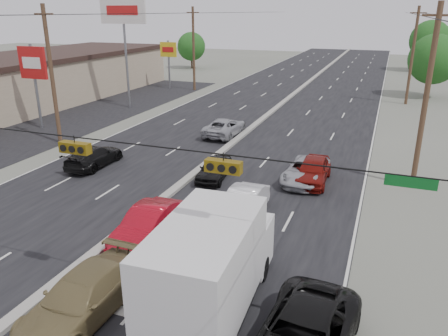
{
  "coord_description": "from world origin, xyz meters",
  "views": [
    {
      "loc": [
        10.52,
        -10.66,
        9.52
      ],
      "look_at": [
        3.4,
        8.3,
        2.2
      ],
      "focal_mm": 35.0,
      "sensor_mm": 36.0,
      "label": 1
    }
  ],
  "objects": [
    {
      "name": "utility_pole_left_c",
      "position": [
        -12.5,
        40.0,
        5.11
      ],
      "size": [
        1.6,
        0.3,
        10.0
      ],
      "color": "#422D1E",
      "rests_on": "ground"
    },
    {
      "name": "box_truck",
      "position": [
        5.96,
        0.44,
        1.87
      ],
      "size": [
        2.8,
        7.27,
        3.64
      ],
      "rotation": [
        0.0,
        0.0,
        0.04
      ],
      "color": "black",
      "rests_on": "ground"
    },
    {
      "name": "oncoming_far",
      "position": [
        -1.4,
        21.24,
        0.7
      ],
      "size": [
        2.4,
        5.07,
        1.4
      ],
      "primitive_type": "imported",
      "rotation": [
        0.0,
        0.0,
        3.13
      ],
      "color": "#9B9CA2",
      "rests_on": "ground"
    },
    {
      "name": "utility_pole_right_b",
      "position": [
        12.5,
        15.0,
        5.11
      ],
      "size": [
        1.6,
        0.3,
        10.0
      ],
      "color": "#422D1E",
      "rests_on": "ground"
    },
    {
      "name": "pole_sign_mid",
      "position": [
        -17.0,
        18.0,
        5.11
      ],
      "size": [
        2.6,
        0.25,
        7.0
      ],
      "color": "slate",
      "rests_on": "ground"
    },
    {
      "name": "parking_lot",
      "position": [
        -17.0,
        25.0,
        0.0
      ],
      "size": [
        10.0,
        42.0,
        0.02
      ],
      "primitive_type": "cube",
      "color": "black",
      "rests_on": "ground"
    },
    {
      "name": "utility_pole_right_c",
      "position": [
        12.5,
        40.0,
        5.11
      ],
      "size": [
        1.6,
        0.3,
        10.0
      ],
      "color": "#422D1E",
      "rests_on": "ground"
    },
    {
      "name": "queue_car_a",
      "position": [
        1.4,
        11.98,
        0.64
      ],
      "size": [
        1.85,
        3.9,
        1.29
      ],
      "primitive_type": "imported",
      "rotation": [
        0.0,
        0.0,
        0.09
      ],
      "color": "black",
      "rests_on": "ground"
    },
    {
      "name": "queue_car_b",
      "position": [
        4.63,
        7.55,
        0.72
      ],
      "size": [
        1.6,
        4.37,
        1.43
      ],
      "primitive_type": "imported",
      "rotation": [
        0.0,
        0.0,
        -0.02
      ],
      "color": "silver",
      "rests_on": "ground"
    },
    {
      "name": "queue_car_c",
      "position": [
        6.59,
        13.46,
        0.65
      ],
      "size": [
        2.45,
        4.83,
        1.31
      ],
      "primitive_type": "imported",
      "rotation": [
        0.0,
        0.0,
        -0.06
      ],
      "color": "#A4A5AB",
      "rests_on": "ground"
    },
    {
      "name": "pole_sign_billboard",
      "position": [
        -14.5,
        28.0,
        8.87
      ],
      "size": [
        5.0,
        0.25,
        11.0
      ],
      "color": "slate",
      "rests_on": "ground"
    },
    {
      "name": "tree_right_mid",
      "position": [
        15.0,
        45.0,
        4.34
      ],
      "size": [
        5.6,
        5.6,
        7.14
      ],
      "color": "#382619",
      "rests_on": "ground"
    },
    {
      "name": "queue_car_e",
      "position": [
        7.0,
        13.47,
        0.75
      ],
      "size": [
        1.83,
        4.41,
        1.5
      ],
      "primitive_type": "imported",
      "rotation": [
        0.0,
        0.0,
        0.01
      ],
      "color": "maroon",
      "rests_on": "ground"
    },
    {
      "name": "tan_sedan",
      "position": [
        2.03,
        -1.14,
        0.75
      ],
      "size": [
        2.27,
        5.24,
        1.5
      ],
      "primitive_type": "imported",
      "rotation": [
        0.0,
        0.0,
        -0.03
      ],
      "color": "olive",
      "rests_on": "ground"
    },
    {
      "name": "utility_pole_left_b",
      "position": [
        -12.5,
        15.0,
        5.11
      ],
      "size": [
        1.6,
        0.3,
        10.0
      ],
      "color": "#422D1E",
      "rests_on": "ground"
    },
    {
      "name": "red_sedan",
      "position": [
        1.4,
        4.17,
        0.73
      ],
      "size": [
        1.57,
        4.45,
        1.47
      ],
      "primitive_type": "imported",
      "rotation": [
        0.0,
        0.0,
        0.0
      ],
      "color": "#A20A18",
      "rests_on": "ground"
    },
    {
      "name": "center_median",
      "position": [
        0.0,
        30.0,
        0.1
      ],
      "size": [
        0.5,
        160.0,
        0.2
      ],
      "primitive_type": "cube",
      "color": "gray",
      "rests_on": "ground"
    },
    {
      "name": "strip_mall",
      "position": [
        -26.0,
        25.0,
        2.3
      ],
      "size": [
        12.0,
        42.0,
        4.6
      ],
      "primitive_type": "cube",
      "color": "tan",
      "rests_on": "ground"
    },
    {
      "name": "ground",
      "position": [
        0.0,
        0.0,
        0.0
      ],
      "size": [
        200.0,
        200.0,
        0.0
      ],
      "primitive_type": "plane",
      "color": "#606356",
      "rests_on": "ground"
    },
    {
      "name": "oncoming_near",
      "position": [
        -6.7,
        11.38,
        0.67
      ],
      "size": [
        1.94,
        4.63,
        1.34
      ],
      "primitive_type": "imported",
      "rotation": [
        0.0,
        0.0,
        3.16
      ],
      "color": "black",
      "rests_on": "ground"
    },
    {
      "name": "traffic_signals",
      "position": [
        1.4,
        0.0,
        5.49
      ],
      "size": [
        25.0,
        0.3,
        0.54
      ],
      "color": "black",
      "rests_on": "ground"
    },
    {
      "name": "pole_sign_far",
      "position": [
        -16.0,
        40.0,
        4.41
      ],
      "size": [
        2.2,
        0.25,
        6.0
      ],
      "color": "slate",
      "rests_on": "ground"
    },
    {
      "name": "tree_right_far",
      "position": [
        16.0,
        70.0,
        4.96
      ],
      "size": [
        6.4,
        6.4,
        8.16
      ],
      "color": "#382619",
      "rests_on": "ground"
    },
    {
      "name": "road_surface",
      "position": [
        0.0,
        30.0,
        0.0
      ],
      "size": [
        20.0,
        160.0,
        0.02
      ],
      "primitive_type": "cube",
      "color": "black",
      "rests_on": "ground"
    },
    {
      "name": "tree_left_far",
      "position": [
        -22.0,
        60.0,
        3.72
      ],
      "size": [
        4.8,
        4.8,
        6.12
      ],
      "color": "#382619",
      "rests_on": "ground"
    }
  ]
}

